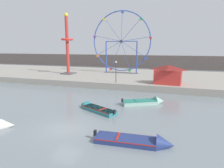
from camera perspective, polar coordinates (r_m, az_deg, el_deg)
ground_plane at (r=18.39m, az=-13.23°, el=-12.55°), size 240.00×240.00×0.00m
quay_promenade at (r=44.11m, az=6.12°, el=1.98°), size 110.00×23.38×1.11m
distant_town_skyline at (r=69.73m, az=10.71°, el=6.39°), size 140.00×3.00×4.40m
motorboat_teal_painted at (r=22.98m, az=-5.46°, el=-6.92°), size 5.60×3.58×1.21m
motorboat_seafoam at (r=25.58m, az=10.15°, el=-5.10°), size 5.50×3.92×1.43m
motorboat_navy_blue at (r=15.39m, az=8.72°, el=-16.26°), size 6.14×1.89×1.45m
ferris_wheel_blue_frame at (r=46.64m, az=2.69°, el=12.02°), size 13.91×1.20×14.28m
drop_tower_red_tower at (r=46.02m, az=-12.82°, el=10.48°), size 2.80×2.80×13.42m
carnival_booth_red_striped at (r=33.87m, az=15.97°, el=2.77°), size 4.95×3.50×3.17m
promenade_lamp_near at (r=33.69m, az=1.16°, el=4.51°), size 0.32×0.32×3.71m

